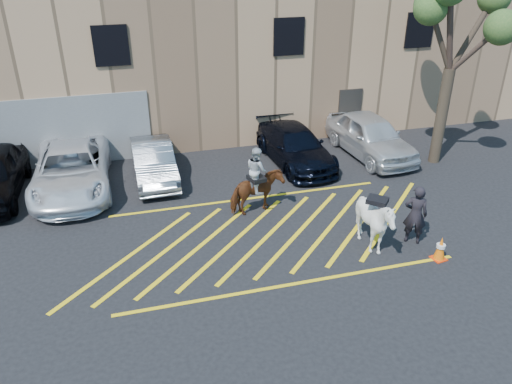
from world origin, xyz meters
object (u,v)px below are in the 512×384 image
object	(u,v)px
saddled_white	(375,222)
traffic_cone	(441,248)
car_blue_suv	(295,146)
car_white_suv	(370,136)
tree	(459,16)
car_white_pickup	(72,170)
handler	(415,215)
mounted_bay	(257,187)
car_silver_sedan	(154,161)

from	to	relation	value
saddled_white	traffic_cone	bearing A→B (deg)	-31.32
car_blue_suv	car_white_suv	xyz separation A→B (m)	(3.29, -0.08, 0.14)
car_white_suv	tree	size ratio (longest dim) A/B	0.69
car_white_pickup	car_white_suv	distance (m)	11.82
handler	mounted_bay	xyz separation A→B (m)	(-4.04, 2.98, 0.00)
car_silver_sedan	tree	xyz separation A→B (m)	(11.17, -1.43, 5.00)
mounted_bay	traffic_cone	size ratio (longest dim) A/B	3.17
handler	saddled_white	size ratio (longest dim) A/B	0.84
mounted_bay	car_white_pickup	bearing A→B (deg)	150.32
traffic_cone	mounted_bay	bearing A→B (deg)	137.03
traffic_cone	tree	world-z (taller)	tree
car_white_pickup	car_blue_suv	bearing A→B (deg)	1.70
traffic_cone	car_silver_sedan	bearing A→B (deg)	134.03
handler	tree	distance (m)	8.11
handler	mounted_bay	size ratio (longest dim) A/B	0.81
car_white_pickup	car_blue_suv	size ratio (longest dim) A/B	1.14
traffic_cone	tree	xyz separation A→B (m)	(3.83, 6.16, 5.33)
handler	traffic_cone	xyz separation A→B (m)	(0.26, -1.04, -0.57)
car_white_pickup	handler	size ratio (longest dim) A/B	3.04
car_white_pickup	mounted_bay	size ratio (longest dim) A/B	2.44
car_silver_sedan	traffic_cone	xyz separation A→B (m)	(7.34, -7.59, -0.33)
saddled_white	tree	size ratio (longest dim) A/B	0.30
saddled_white	car_blue_suv	bearing A→B (deg)	90.83
saddled_white	car_white_suv	bearing A→B (deg)	63.94
car_silver_sedan	mounted_bay	size ratio (longest dim) A/B	1.82
mounted_bay	handler	bearing A→B (deg)	-36.36
car_silver_sedan	car_blue_suv	size ratio (longest dim) A/B	0.85
car_white_suv	saddled_white	size ratio (longest dim) A/B	2.26
car_white_pickup	traffic_cone	bearing A→B (deg)	-35.39
car_blue_suv	mounted_bay	distance (m)	4.42
car_white_pickup	mounted_bay	world-z (taller)	mounted_bay
car_blue_suv	car_white_suv	bearing A→B (deg)	-5.73
saddled_white	traffic_cone	size ratio (longest dim) A/B	3.03
car_white_pickup	handler	world-z (taller)	handler
car_white_pickup	handler	distance (m)	11.84
mounted_bay	saddled_white	world-z (taller)	mounted_bay
car_white_pickup	saddled_white	distance (m)	10.76
mounted_bay	car_silver_sedan	bearing A→B (deg)	130.26
car_silver_sedan	handler	size ratio (longest dim) A/B	2.26
car_blue_suv	tree	xyz separation A→B (m)	(5.55, -1.43, 4.97)
car_silver_sedan	tree	size ratio (longest dim) A/B	0.58
saddled_white	traffic_cone	world-z (taller)	saddled_white
traffic_cone	tree	size ratio (longest dim) A/B	0.10
car_white_pickup	car_white_suv	size ratio (longest dim) A/B	1.13
handler	saddled_white	bearing A→B (deg)	33.03
car_white_suv	tree	distance (m)	5.51
car_silver_sedan	car_white_suv	xyz separation A→B (m)	(8.91, -0.08, 0.16)
car_white_suv	tree	xyz separation A→B (m)	(2.26, -1.34, 4.84)
car_white_pickup	car_blue_suv	distance (m)	8.54
car_white_pickup	tree	size ratio (longest dim) A/B	0.78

